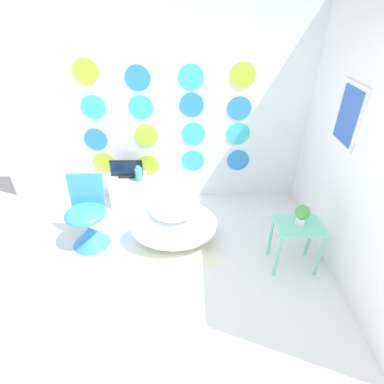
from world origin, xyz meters
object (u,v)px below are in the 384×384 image
chair (88,224)px  potted_plant_left (302,214)px  vase (139,174)px  tv (127,170)px  bathtub (174,225)px

chair → potted_plant_left: bearing=-9.1°
vase → potted_plant_left: bearing=-31.7°
chair → tv: (0.33, 0.84, 0.26)m
bathtub → potted_plant_left: size_ratio=4.39×
chair → potted_plant_left: (2.29, -0.37, 0.41)m
bathtub → vase: 0.92m
tv → vase: 0.21m
bathtub → tv: (-0.66, 0.85, 0.27)m
bathtub → vase: (-0.49, 0.74, 0.26)m
tv → potted_plant_left: 2.31m
bathtub → tv: 1.11m
vase → potted_plant_left: potted_plant_left is taller
chair → bathtub: bearing=-0.6°
chair → potted_plant_left: size_ratio=3.65×
bathtub → chair: size_ratio=1.20×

